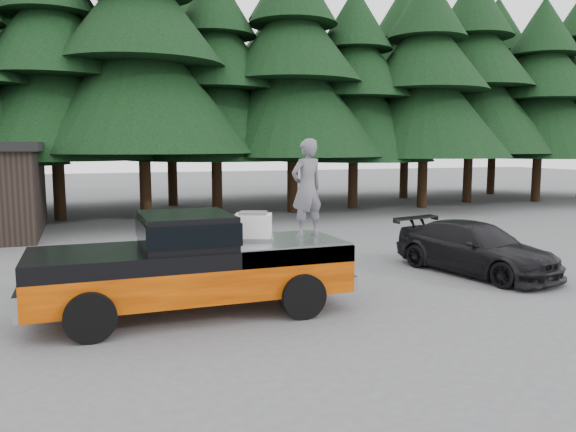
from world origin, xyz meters
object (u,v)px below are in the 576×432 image
object	(u,v)px
parked_car	(475,248)
man_on_bed	(307,188)
pickup_truck	(192,279)
air_compressor	(253,228)

from	to	relation	value
parked_car	man_on_bed	bearing A→B (deg)	176.53
pickup_truck	man_on_bed	bearing A→B (deg)	4.01
pickup_truck	parked_car	distance (m)	7.35
man_on_bed	air_compressor	bearing A→B (deg)	-12.51
man_on_bed	parked_car	size ratio (longest dim) A/B	0.45
pickup_truck	parked_car	bearing A→B (deg)	7.76
air_compressor	parked_car	distance (m)	6.17
air_compressor	parked_car	world-z (taller)	air_compressor
pickup_truck	parked_car	world-z (taller)	pickup_truck
pickup_truck	air_compressor	world-z (taller)	air_compressor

